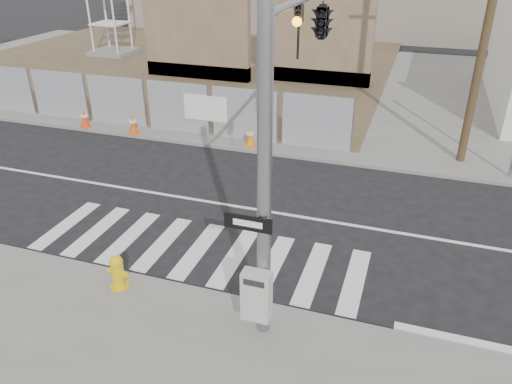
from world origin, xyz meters
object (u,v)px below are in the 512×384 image
(traffic_cone_b, at_px, (85,119))
(traffic_cone_c, at_px, (133,124))
(signal_pole, at_px, (305,66))
(traffic_cone_d, at_px, (250,136))
(fire_hydrant, at_px, (118,272))

(traffic_cone_b, relative_size, traffic_cone_c, 0.97)
(signal_pole, xyz_separation_m, traffic_cone_b, (-10.62, 6.27, -4.30))
(traffic_cone_d, bearing_deg, signal_pole, -61.80)
(traffic_cone_b, height_order, traffic_cone_c, traffic_cone_c)
(traffic_cone_b, relative_size, traffic_cone_d, 1.02)
(signal_pole, distance_m, fire_hydrant, 6.04)
(fire_hydrant, bearing_deg, traffic_cone_c, 137.87)
(signal_pole, height_order, traffic_cone_d, signal_pole)
(fire_hydrant, distance_m, traffic_cone_d, 9.03)
(signal_pole, distance_m, traffic_cone_b, 13.06)
(traffic_cone_c, relative_size, traffic_cone_d, 1.05)
(traffic_cone_c, height_order, traffic_cone_d, traffic_cone_c)
(signal_pole, bearing_deg, fire_hydrant, -144.21)
(signal_pole, relative_size, traffic_cone_d, 9.69)
(traffic_cone_c, bearing_deg, signal_pole, -36.87)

